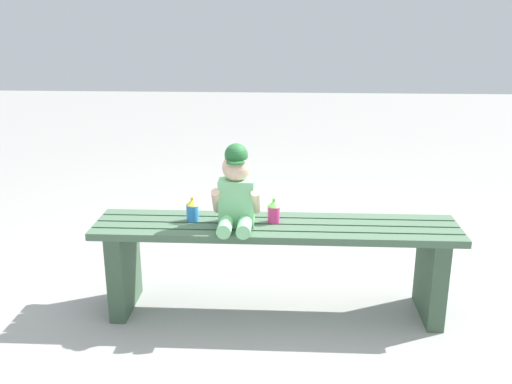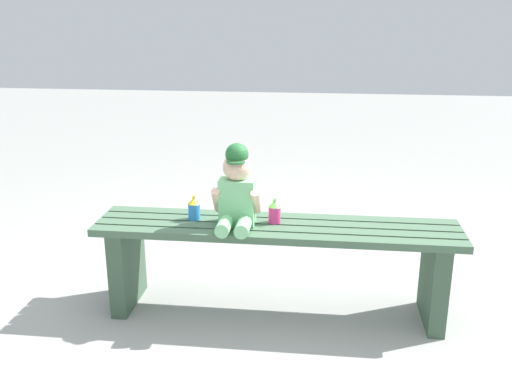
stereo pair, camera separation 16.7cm
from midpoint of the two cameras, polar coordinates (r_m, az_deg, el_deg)
name	(u,v)px [view 1 (the left image)]	position (r m, az deg, el deg)	size (l,w,h in m)	color
ground_plane	(275,310)	(3.03, 0.29, -11.65)	(16.00, 16.00, 0.00)	#999993
park_bench	(276,252)	(2.88, 0.30, -6.00)	(1.79, 0.35, 0.48)	#47664C
child_figure	(236,191)	(2.76, -3.70, 0.09)	(0.23, 0.27, 0.40)	#7FCC8C
sippy_cup_left	(192,210)	(2.88, -7.96, -1.76)	(0.06, 0.06, 0.12)	#338CE5
sippy_cup_right	(274,211)	(2.83, 0.08, -1.92)	(0.06, 0.06, 0.12)	#E5337F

